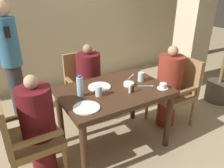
% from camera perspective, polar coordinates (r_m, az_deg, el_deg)
% --- Properties ---
extents(ground_plane, '(16.00, 16.00, 0.00)m').
position_cam_1_polar(ground_plane, '(2.81, 0.44, -15.18)').
color(ground_plane, tan).
extents(wall_back, '(8.00, 0.06, 2.80)m').
position_cam_1_polar(wall_back, '(4.09, -15.48, 18.37)').
color(wall_back, beige).
rests_on(wall_back, ground_plane).
extents(pillar_stone, '(0.46, 0.46, 2.70)m').
position_cam_1_polar(pillar_stone, '(4.22, 21.00, 17.15)').
color(pillar_stone, beige).
rests_on(pillar_stone, ground_plane).
extents(dining_table, '(1.18, 0.81, 0.75)m').
position_cam_1_polar(dining_table, '(2.45, 0.49, -3.68)').
color(dining_table, '#422819').
rests_on(dining_table, ground_plane).
extents(chair_left_side, '(0.50, 0.50, 0.93)m').
position_cam_1_polar(chair_left_side, '(2.25, -21.93, -12.31)').
color(chair_left_side, olive).
rests_on(chair_left_side, ground_plane).
extents(diner_in_left_chair, '(0.32, 0.32, 1.09)m').
position_cam_1_polar(diner_in_left_chair, '(2.24, -18.61, -10.44)').
color(diner_in_left_chair, '#5B1419').
rests_on(diner_in_left_chair, ground_plane).
extents(chair_far_side, '(0.50, 0.50, 0.93)m').
position_cam_1_polar(chair_far_side, '(3.14, -7.02, 0.35)').
color(chair_far_side, olive).
rests_on(chair_far_side, ground_plane).
extents(diner_in_far_chair, '(0.32, 0.32, 1.10)m').
position_cam_1_polar(diner_in_far_chair, '(3.00, -5.98, 0.34)').
color(diner_in_far_chair, '#5B1419').
rests_on(diner_in_far_chair, ground_plane).
extents(chair_right_side, '(0.50, 0.50, 0.93)m').
position_cam_1_polar(chair_right_side, '(3.07, 16.34, -1.10)').
color(chair_right_side, olive).
rests_on(chair_right_side, ground_plane).
extents(diner_in_right_chair, '(0.32, 0.32, 1.12)m').
position_cam_1_polar(diner_in_right_chair, '(2.95, 14.60, -0.60)').
color(diner_in_right_chair, maroon).
rests_on(diner_in_right_chair, ground_plane).
extents(standing_host, '(0.28, 0.31, 1.63)m').
position_cam_1_polar(standing_host, '(3.32, -24.87, 6.27)').
color(standing_host, '#2D2D33').
rests_on(standing_host, ground_plane).
extents(plate_main_left, '(0.25, 0.25, 0.01)m').
position_cam_1_polar(plate_main_left, '(2.45, -3.30, -0.71)').
color(plate_main_left, white).
rests_on(plate_main_left, dining_table).
extents(plate_main_right, '(0.25, 0.25, 0.01)m').
position_cam_1_polar(plate_main_right, '(2.06, -6.67, -6.15)').
color(plate_main_right, white).
rests_on(plate_main_right, dining_table).
extents(teacup_with_saucer, '(0.12, 0.12, 0.06)m').
position_cam_1_polar(teacup_with_saucer, '(2.47, 13.16, -0.58)').
color(teacup_with_saucer, white).
rests_on(teacup_with_saucer, dining_table).
extents(bowl_small, '(0.12, 0.12, 0.04)m').
position_cam_1_polar(bowl_small, '(2.49, 4.35, 0.03)').
color(bowl_small, white).
rests_on(bowl_small, dining_table).
extents(water_bottle, '(0.07, 0.07, 0.23)m').
position_cam_1_polar(water_bottle, '(2.24, -8.37, -0.70)').
color(water_bottle, '#A3C6DB').
rests_on(water_bottle, dining_table).
extents(glass_tall_near, '(0.07, 0.07, 0.11)m').
position_cam_1_polar(glass_tall_near, '(2.25, -3.50, -1.83)').
color(glass_tall_near, silver).
rests_on(glass_tall_near, dining_table).
extents(glass_tall_mid, '(0.07, 0.07, 0.11)m').
position_cam_1_polar(glass_tall_mid, '(2.61, 7.58, 1.90)').
color(glass_tall_mid, silver).
rests_on(glass_tall_mid, dining_table).
extents(salt_shaker, '(0.03, 0.03, 0.09)m').
position_cam_1_polar(salt_shaker, '(2.32, 4.72, -1.32)').
color(salt_shaker, white).
rests_on(salt_shaker, dining_table).
extents(pepper_shaker, '(0.03, 0.03, 0.08)m').
position_cam_1_polar(pepper_shaker, '(2.34, 5.50, -1.15)').
color(pepper_shaker, '#4C3D2D').
rests_on(pepper_shaker, dining_table).
extents(fork_beside_plate, '(0.16, 0.10, 0.00)m').
position_cam_1_polar(fork_beside_plate, '(2.51, 9.19, -0.48)').
color(fork_beside_plate, silver).
rests_on(fork_beside_plate, dining_table).
extents(knife_beside_plate, '(0.16, 0.12, 0.00)m').
position_cam_1_polar(knife_beside_plate, '(2.74, 5.03, 2.01)').
color(knife_beside_plate, silver).
rests_on(knife_beside_plate, dining_table).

